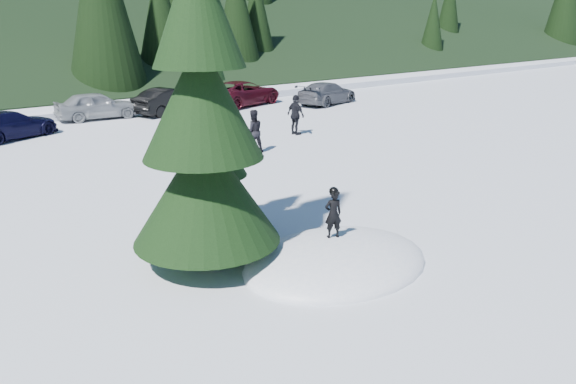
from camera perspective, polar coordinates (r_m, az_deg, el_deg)
ground at (r=12.65m, az=4.90°, el=-7.22°), size 200.00×200.00×0.00m
snow_mound at (r=12.65m, az=4.90°, el=-7.22°), size 4.48×3.52×0.96m
spruce_tall at (r=11.77m, az=-8.73°, el=7.73°), size 3.20×3.20×8.60m
spruce_short at (r=13.69m, az=-7.87°, el=3.92°), size 2.20×2.20×5.37m
child_skier at (r=12.60m, az=4.61°, el=-2.23°), size 0.47×0.40×1.11m
adult_0 at (r=22.59m, az=-3.56°, el=6.18°), size 1.00×0.88×1.73m
adult_1 at (r=26.01m, az=0.79°, el=7.83°), size 0.47×1.09×1.84m
car_3 at (r=28.09m, az=-26.43°, el=6.13°), size 4.70×3.33×1.26m
car_4 at (r=31.81m, az=-18.85°, el=8.33°), size 4.43×2.12×1.46m
car_5 at (r=32.54m, az=-11.85°, el=9.07°), size 4.66×2.56×1.46m
car_6 at (r=35.09m, az=-4.65°, el=9.99°), size 5.84×3.79×1.50m
car_7 at (r=35.54m, az=3.98°, el=9.99°), size 5.01×3.01×1.36m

